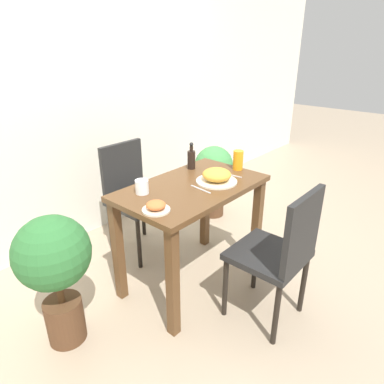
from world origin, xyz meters
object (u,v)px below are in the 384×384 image
Objects in this scene: food_plate at (217,176)px; juice_glass at (238,160)px; sauce_bottle at (191,159)px; drink_cup at (142,187)px; potted_plant_left at (55,264)px; chair_far at (133,192)px; potted_plant_right at (214,172)px; chair_near at (281,250)px; side_plate at (156,207)px.

food_plate is 0.31m from juice_glass.
sauce_bottle is at bearing 73.42° from food_plate.
drink_cup reaches higher than potted_plant_left.
chair_far is 0.93m from potted_plant_right.
food_plate is 1.38× the size of sauce_bottle.
chair_near is at bearing -124.24° from juice_glass.
food_plate reaches higher than drink_cup.
juice_glass reaches higher than potted_plant_right.
chair_near is at bearing -102.47° from sauce_bottle.
food_plate is 3.17× the size of drink_cup.
sauce_bottle is (0.09, 0.31, 0.04)m from food_plate.
chair_far is 1.12× the size of potted_plant_left.
food_plate is 0.34× the size of potted_plant_left.
chair_near is 1.50m from potted_plant_right.
potted_plant_left is (-0.61, 0.05, -0.28)m from drink_cup.
side_plate is 0.22× the size of potted_plant_right.
sauce_bottle is at bearing 0.86° from potted_plant_left.
chair_far is 0.60m from sauce_bottle.
juice_glass is 1.43m from potted_plant_left.
sauce_bottle is (0.55, 0.07, 0.03)m from drink_cup.
juice_glass is (0.41, 0.60, 0.33)m from chair_near.
potted_plant_right is at bearing 10.50° from potted_plant_left.
potted_plant_right is (1.26, 0.40, -0.35)m from drink_cup.
juice_glass reaches higher than drink_cup.
chair_far is 3.26× the size of food_plate.
potted_plant_left is (-1.06, 0.29, -0.28)m from food_plate.
juice_glass is (0.76, -0.20, 0.03)m from drink_cup.
drink_cup is at bearing -4.92° from potted_plant_left.
chair_far is at bearing -89.04° from chair_near.
juice_glass is at bearing -10.51° from potted_plant_left.
food_plate is 1.08m from potted_plant_right.
sauce_bottle reaches higher than potted_plant_left.
side_plate is at bearing -179.33° from food_plate.
drink_cup is at bearing 65.40° from side_plate.
drink_cup is 0.67m from potted_plant_left.
juice_glass is (0.31, 0.04, 0.03)m from food_plate.
chair_far reaches higher than potted_plant_left.
chair_near is 5.69× the size of side_plate.
sauce_bottle is 0.87m from potted_plant_right.
chair_near is at bearing -66.07° from drink_cup.
sauce_bottle is (0.22, -0.45, 0.33)m from chair_far.
juice_glass is 0.20× the size of potted_plant_right.
potted_plant_right is at bearing -126.93° from chair_near.
drink_cup is (-0.46, 0.24, 0.00)m from food_plate.
chair_far is 5.69× the size of side_plate.
food_plate reaches higher than potted_plant_right.
drink_cup is 0.12× the size of potted_plant_right.
drink_cup is at bearing -66.07° from chair_near.
food_plate is 1.75× the size of side_plate.
chair_far reaches higher than side_plate.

